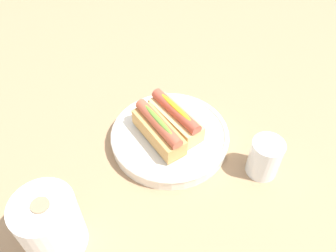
{
  "coord_description": "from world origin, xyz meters",
  "views": [
    {
      "loc": [
        -0.28,
        0.44,
        0.62
      ],
      "look_at": [
        0.0,
        0.0,
        0.05
      ],
      "focal_mm": 36.53,
      "sensor_mm": 36.0,
      "label": 1
    }
  ],
  "objects": [
    {
      "name": "paper_towel_roll",
      "position": [
        0.05,
        0.32,
        0.07
      ],
      "size": [
        0.11,
        0.11,
        0.13
      ],
      "color": "white",
      "rests_on": "ground_plane"
    },
    {
      "name": "water_glass",
      "position": [
        -0.21,
        -0.04,
        0.04
      ],
      "size": [
        0.07,
        0.07,
        0.09
      ],
      "color": "white",
      "rests_on": "ground_plane"
    },
    {
      "name": "ground_plane",
      "position": [
        0.0,
        0.0,
        0.0
      ],
      "size": [
        2.4,
        2.4,
        0.0
      ],
      "primitive_type": "plane",
      "color": "#9E7A56"
    },
    {
      "name": "hotdog_front",
      "position": [
        -0.0,
        -0.02,
        0.06
      ],
      "size": [
        0.16,
        0.1,
        0.06
      ],
      "color": "#DBB270",
      "rests_on": "serving_bowl"
    },
    {
      "name": "serving_bowl",
      "position": [
        0.0,
        0.0,
        0.02
      ],
      "size": [
        0.27,
        0.27,
        0.03
      ],
      "color": "silver",
      "rests_on": "ground_plane"
    },
    {
      "name": "hotdog_back",
      "position": [
        0.01,
        0.03,
        0.06
      ],
      "size": [
        0.16,
        0.11,
        0.06
      ],
      "color": "tan",
      "rests_on": "serving_bowl"
    }
  ]
}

